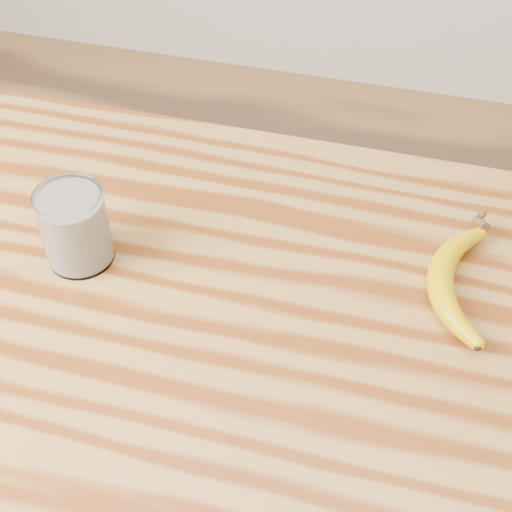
# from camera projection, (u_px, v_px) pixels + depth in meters

# --- Properties ---
(table) EXTENTS (1.20, 0.80, 0.90)m
(table) POSITION_uv_depth(u_px,v_px,m) (283.00, 395.00, 0.97)
(table) COLOR olive
(table) RESTS_ON ground
(smoothie_glass) EXTENTS (0.09, 0.09, 0.11)m
(smoothie_glass) POSITION_uv_depth(u_px,v_px,m) (75.00, 228.00, 0.93)
(smoothie_glass) COLOR white
(smoothie_glass) RESTS_ON table
(banana) EXTENTS (0.11, 0.29, 0.04)m
(banana) POSITION_uv_depth(u_px,v_px,m) (439.00, 278.00, 0.92)
(banana) COLOR #C89900
(banana) RESTS_ON table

